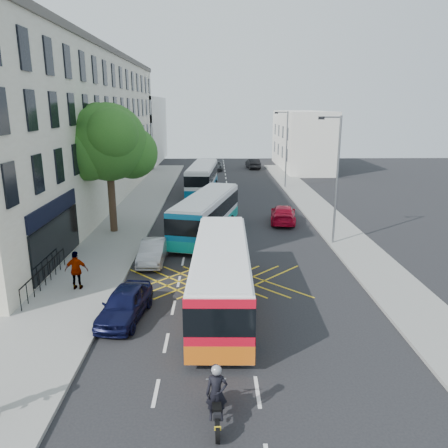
{
  "coord_description": "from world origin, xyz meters",
  "views": [
    {
      "loc": [
        -1.29,
        -14.86,
        8.72
      ],
      "look_at": [
        -0.82,
        9.12,
        2.2
      ],
      "focal_mm": 35.0,
      "sensor_mm": 36.0,
      "label": 1
    }
  ],
  "objects_px": {
    "bus_near": "(221,275)",
    "parked_car_silver": "(153,252)",
    "lamp_near": "(336,174)",
    "parked_car_blue": "(125,304)",
    "bus_mid": "(206,214)",
    "distant_car_grey": "(215,166)",
    "motorbike": "(217,396)",
    "red_hatchback": "(283,214)",
    "pedestrian_far": "(77,270)",
    "distant_car_dark": "(253,163)",
    "bus_far": "(202,177)",
    "lamp_far": "(286,145)",
    "street_tree": "(108,143)"
  },
  "relations": [
    {
      "from": "bus_near",
      "to": "distant_car_grey",
      "type": "bearing_deg",
      "value": 91.79
    },
    {
      "from": "lamp_near",
      "to": "parked_car_blue",
      "type": "xyz_separation_m",
      "value": [
        -11.32,
        -9.99,
        -3.94
      ]
    },
    {
      "from": "pedestrian_far",
      "to": "parked_car_silver",
      "type": "bearing_deg",
      "value": -126.89
    },
    {
      "from": "bus_near",
      "to": "red_hatchback",
      "type": "height_order",
      "value": "bus_near"
    },
    {
      "from": "parked_car_blue",
      "to": "distant_car_dark",
      "type": "distance_m",
      "value": 46.56
    },
    {
      "from": "bus_mid",
      "to": "red_hatchback",
      "type": "bearing_deg",
      "value": 44.18
    },
    {
      "from": "lamp_near",
      "to": "pedestrian_far",
      "type": "bearing_deg",
      "value": -153.2
    },
    {
      "from": "red_hatchback",
      "to": "distant_car_grey",
      "type": "bearing_deg",
      "value": -71.56
    },
    {
      "from": "bus_mid",
      "to": "distant_car_grey",
      "type": "distance_m",
      "value": 31.65
    },
    {
      "from": "parked_car_blue",
      "to": "distant_car_dark",
      "type": "xyz_separation_m",
      "value": [
        9.21,
        45.64,
        0.04
      ]
    },
    {
      "from": "motorbike",
      "to": "parked_car_silver",
      "type": "bearing_deg",
      "value": 103.56
    },
    {
      "from": "bus_near",
      "to": "parked_car_silver",
      "type": "relative_size",
      "value": 2.66
    },
    {
      "from": "bus_near",
      "to": "motorbike",
      "type": "relative_size",
      "value": 4.92
    },
    {
      "from": "street_tree",
      "to": "distant_car_dark",
      "type": "xyz_separation_m",
      "value": [
        12.59,
        32.68,
        -5.58
      ]
    },
    {
      "from": "bus_far",
      "to": "bus_near",
      "type": "bearing_deg",
      "value": -82.17
    },
    {
      "from": "bus_far",
      "to": "bus_mid",
      "type": "bearing_deg",
      "value": -82.93
    },
    {
      "from": "lamp_near",
      "to": "distant_car_dark",
      "type": "xyz_separation_m",
      "value": [
        -2.11,
        35.65,
        -3.9
      ]
    },
    {
      "from": "bus_far",
      "to": "lamp_near",
      "type": "bearing_deg",
      "value": -59.53
    },
    {
      "from": "parked_car_blue",
      "to": "distant_car_grey",
      "type": "bearing_deg",
      "value": 92.85
    },
    {
      "from": "lamp_near",
      "to": "motorbike",
      "type": "bearing_deg",
      "value": -114.6
    },
    {
      "from": "lamp_far",
      "to": "distant_car_dark",
      "type": "height_order",
      "value": "lamp_far"
    },
    {
      "from": "lamp_near",
      "to": "parked_car_blue",
      "type": "height_order",
      "value": "lamp_near"
    },
    {
      "from": "parked_car_silver",
      "to": "distant_car_dark",
      "type": "xyz_separation_m",
      "value": [
        8.98,
        38.72,
        0.08
      ]
    },
    {
      "from": "motorbike",
      "to": "lamp_near",
      "type": "bearing_deg",
      "value": 63.76
    },
    {
      "from": "lamp_near",
      "to": "distant_car_dark",
      "type": "bearing_deg",
      "value": 93.39
    },
    {
      "from": "lamp_near",
      "to": "parked_car_silver",
      "type": "distance_m",
      "value": 12.18
    },
    {
      "from": "bus_near",
      "to": "red_hatchback",
      "type": "bearing_deg",
      "value": 72.67
    },
    {
      "from": "parked_car_blue",
      "to": "pedestrian_far",
      "type": "xyz_separation_m",
      "value": [
        -2.85,
        2.84,
        0.42
      ]
    },
    {
      "from": "motorbike",
      "to": "red_hatchback",
      "type": "bearing_deg",
      "value": 75.08
    },
    {
      "from": "bus_far",
      "to": "distant_car_dark",
      "type": "relative_size",
      "value": 2.39
    },
    {
      "from": "lamp_near",
      "to": "bus_near",
      "type": "xyz_separation_m",
      "value": [
        -7.26,
        -8.96,
        -3.1
      ]
    },
    {
      "from": "bus_far",
      "to": "parked_car_blue",
      "type": "height_order",
      "value": "bus_far"
    },
    {
      "from": "bus_mid",
      "to": "motorbike",
      "type": "distance_m",
      "value": 18.69
    },
    {
      "from": "distant_car_grey",
      "to": "distant_car_dark",
      "type": "bearing_deg",
      "value": 17.99
    },
    {
      "from": "parked_car_silver",
      "to": "red_hatchback",
      "type": "height_order",
      "value": "red_hatchback"
    },
    {
      "from": "parked_car_silver",
      "to": "distant_car_dark",
      "type": "relative_size",
      "value": 0.89
    },
    {
      "from": "street_tree",
      "to": "lamp_far",
      "type": "xyz_separation_m",
      "value": [
        14.71,
        17.03,
        -1.68
      ]
    },
    {
      "from": "lamp_near",
      "to": "lamp_far",
      "type": "relative_size",
      "value": 1.0
    },
    {
      "from": "bus_near",
      "to": "parked_car_blue",
      "type": "bearing_deg",
      "value": -164.29
    },
    {
      "from": "distant_car_grey",
      "to": "distant_car_dark",
      "type": "distance_m",
      "value": 5.66
    },
    {
      "from": "bus_far",
      "to": "distant_car_grey",
      "type": "height_order",
      "value": "bus_far"
    },
    {
      "from": "bus_mid",
      "to": "parked_car_silver",
      "type": "height_order",
      "value": "bus_mid"
    },
    {
      "from": "bus_near",
      "to": "bus_far",
      "type": "relative_size",
      "value": 0.99
    },
    {
      "from": "street_tree",
      "to": "bus_near",
      "type": "xyz_separation_m",
      "value": [
        7.45,
        -11.93,
        -4.77
      ]
    },
    {
      "from": "lamp_near",
      "to": "bus_far",
      "type": "height_order",
      "value": "lamp_near"
    },
    {
      "from": "bus_far",
      "to": "motorbike",
      "type": "relative_size",
      "value": 4.96
    },
    {
      "from": "bus_mid",
      "to": "distant_car_grey",
      "type": "bearing_deg",
      "value": 103.42
    },
    {
      "from": "street_tree",
      "to": "motorbike",
      "type": "height_order",
      "value": "street_tree"
    },
    {
      "from": "bus_near",
      "to": "lamp_far",
      "type": "bearing_deg",
      "value": 77.38
    },
    {
      "from": "lamp_near",
      "to": "distant_car_grey",
      "type": "relative_size",
      "value": 1.88
    }
  ]
}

